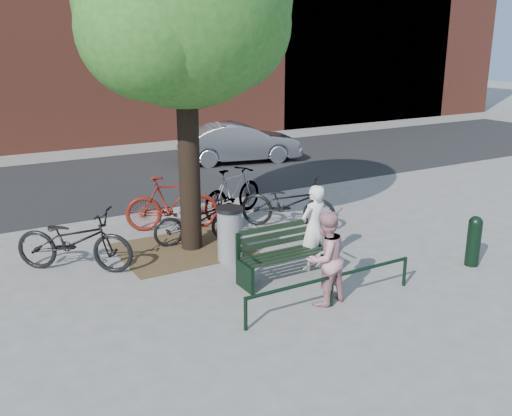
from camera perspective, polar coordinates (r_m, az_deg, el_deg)
ground at (r=9.80m, az=3.22°, el=-7.07°), size 90.00×90.00×0.00m
dirt_pit at (r=11.17m, az=-7.36°, el=-4.11°), size 2.40×2.00×0.02m
road at (r=17.18m, az=-12.58°, el=2.94°), size 40.00×7.00×0.01m
park_bench at (r=9.68m, az=3.01°, el=-4.31°), size 1.74×0.54×0.97m
guard_railing at (r=8.75m, az=7.62°, el=-7.30°), size 3.06×0.06×0.51m
street_tree at (r=10.57m, az=-6.93°, el=19.13°), size 4.20×3.80×6.50m
person_left at (r=9.97m, az=5.77°, el=-1.99°), size 0.62×0.46×1.53m
person_right at (r=8.71m, az=6.91°, el=-5.02°), size 0.80×0.67×1.47m
bollard at (r=10.89m, az=20.96°, el=-2.93°), size 0.25×0.25×0.92m
litter_bin at (r=10.39m, az=-2.64°, el=-2.61°), size 0.50×0.50×1.02m
bicycle_a at (r=10.43m, az=-17.72°, el=-3.12°), size 2.12×1.86×1.11m
bicycle_b at (r=12.19m, az=-8.38°, el=0.48°), size 2.03×1.19×1.18m
bicycle_c at (r=11.36m, az=-5.89°, el=-1.26°), size 1.85×0.85×0.94m
bicycle_d at (r=13.05m, az=-2.33°, el=1.60°), size 1.94×1.16×1.13m
bicycle_e at (r=12.22m, az=3.21°, el=0.48°), size 1.95×2.03×1.10m
parked_car at (r=18.93m, az=-1.67°, el=6.55°), size 4.17×2.21×1.30m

